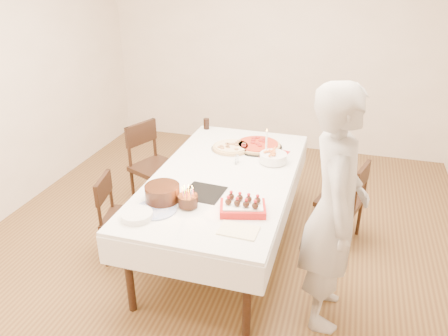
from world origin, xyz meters
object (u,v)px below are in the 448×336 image
(pizza_white, at_px, (231,147))
(cola_glass, at_px, (206,124))
(strawberry_box, at_px, (243,207))
(chair_left_savory, at_px, (156,168))
(layer_cake, at_px, (162,193))
(taper_candle, at_px, (266,143))
(chair_right_savory, at_px, (340,201))
(pizza_pepperoni, at_px, (258,145))
(birthday_cake, at_px, (188,197))
(person, at_px, (334,211))
(dining_table, at_px, (224,212))
(pasta_bowl, at_px, (273,158))
(chair_left_dessert, at_px, (126,218))

(pizza_white, height_order, cola_glass, cola_glass)
(cola_glass, height_order, strawberry_box, cola_glass)
(chair_left_savory, distance_m, layer_cake, 1.27)
(pizza_white, height_order, taper_candle, taper_candle)
(chair_right_savory, xyz_separation_m, pizza_pepperoni, (-0.82, 0.19, 0.37))
(chair_right_savory, relative_size, pizza_pepperoni, 1.71)
(chair_right_savory, xyz_separation_m, layer_cake, (-1.28, -1.01, 0.42))
(layer_cake, relative_size, birthday_cake, 2.26)
(person, relative_size, taper_candle, 6.13)
(chair_right_savory, relative_size, chair_left_savory, 0.88)
(chair_left_savory, distance_m, pizza_white, 0.86)
(taper_candle, xyz_separation_m, layer_cake, (-0.58, -0.99, -0.08))
(dining_table, xyz_separation_m, cola_glass, (-0.49, 0.99, 0.43))
(pasta_bowl, distance_m, birthday_cake, 1.04)
(pizza_pepperoni, bearing_deg, pasta_bowl, -55.28)
(chair_left_dessert, bearing_deg, pizza_pepperoni, -143.77)
(chair_left_dessert, bearing_deg, layer_cake, 144.48)
(pizza_white, bearing_deg, cola_glass, 131.37)
(layer_cake, bearing_deg, pizza_white, 77.97)
(chair_right_savory, height_order, pizza_white, chair_right_savory)
(chair_left_savory, relative_size, birthday_cake, 6.14)
(dining_table, bearing_deg, chair_left_dessert, -155.30)
(chair_right_savory, height_order, pasta_bowl, pasta_bowl)
(chair_left_dessert, height_order, pizza_pepperoni, pizza_pepperoni)
(cola_glass, bearing_deg, dining_table, -63.73)
(chair_left_savory, relative_size, chair_left_dessert, 1.15)
(chair_right_savory, height_order, chair_left_savory, chair_left_savory)
(pizza_white, bearing_deg, chair_left_dessert, -127.86)
(person, relative_size, layer_cake, 5.30)
(chair_right_savory, xyz_separation_m, pasta_bowl, (-0.61, -0.10, 0.40))
(chair_left_dessert, bearing_deg, taper_candle, -154.16)
(pizza_pepperoni, height_order, taper_candle, taper_candle)
(cola_glass, bearing_deg, chair_left_dessert, -101.84)
(chair_right_savory, relative_size, cola_glass, 6.99)
(chair_left_savory, xyz_separation_m, chair_left_dessert, (0.11, -0.87, -0.06))
(person, relative_size, strawberry_box, 5.41)
(chair_right_savory, distance_m, layer_cake, 1.69)
(pizza_pepperoni, distance_m, birthday_cake, 1.26)
(pizza_white, bearing_deg, pasta_bowl, -21.96)
(chair_left_dessert, bearing_deg, cola_glass, -113.30)
(taper_candle, bearing_deg, cola_glass, 143.89)
(dining_table, height_order, cola_glass, cola_glass)
(strawberry_box, bearing_deg, dining_table, 119.13)
(cola_glass, height_order, birthday_cake, birthday_cake)
(chair_left_dessert, bearing_deg, person, 161.75)
(cola_glass, bearing_deg, pasta_bowl, -37.09)
(cola_glass, bearing_deg, chair_right_savory, -20.02)
(chair_left_dessert, distance_m, strawberry_box, 1.15)
(chair_right_savory, relative_size, pizza_white, 2.06)
(person, bearing_deg, taper_candle, 28.79)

